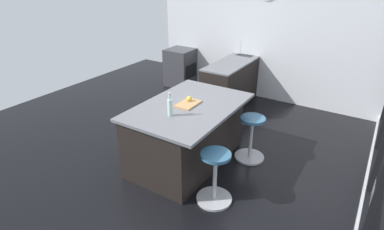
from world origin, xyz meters
The scene contains 10 objects.
ground_plane centered at (0.00, 0.00, 0.00)m, with size 8.13×8.13×0.00m, color black.
interior_partition_left centered at (-3.13, 0.00, 1.43)m, with size 0.15×4.83×2.85m.
sink_cabinet centered at (-2.78, -0.33, 0.46)m, with size 2.39×0.60×1.18m.
oven_range centered at (-2.78, -1.87, 0.43)m, with size 0.60×0.61×0.87m.
kitchen_island centered at (-0.13, 0.05, 0.46)m, with size 1.76×1.19×0.90m.
stool_by_window centered at (-0.68, 0.82, 0.32)m, with size 0.44×0.44×0.68m.
stool_middle centered at (0.42, 0.82, 0.32)m, with size 0.44×0.44×0.68m.
cutting_board centered at (-0.15, 0.07, 0.91)m, with size 0.36×0.24×0.02m, color tan.
apple_yellow centered at (-0.22, 0.04, 0.96)m, with size 0.07×0.07×0.07m, color gold.
water_bottle centered at (0.27, 0.07, 1.02)m, with size 0.06×0.06×0.31m.
Camera 1 is at (3.09, 2.19, 2.61)m, focal length 28.84 mm.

